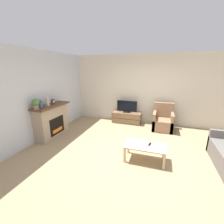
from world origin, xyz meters
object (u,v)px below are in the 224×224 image
at_px(mantel_vase_centre_left, 48,102).
at_px(tv_stand, 127,117).
at_px(fireplace, 52,120).
at_px(tv, 127,107).
at_px(mantel_clock, 53,102).
at_px(mantel_vase_left, 40,104).
at_px(armchair, 163,121).
at_px(coffee_table, 145,147).
at_px(remote, 150,144).
at_px(potted_plant, 36,103).

distance_m(mantel_vase_centre_left, tv_stand, 3.06).
height_order(fireplace, tv, fireplace).
bearing_deg(fireplace, mantel_vase_centre_left, -80.39).
xyz_separation_m(mantel_clock, tv_stand, (2.01, 1.86, -0.91)).
bearing_deg(mantel_vase_left, armchair, 32.03).
distance_m(mantel_vase_left, coffee_table, 3.13).
height_order(mantel_clock, tv_stand, mantel_clock).
relative_size(armchair, remote, 6.07).
bearing_deg(mantel_vase_centre_left, mantel_clock, 89.81).
height_order(mantel_vase_left, remote, mantel_vase_left).
xyz_separation_m(tv_stand, remote, (1.11, -2.39, 0.19)).
bearing_deg(tv_stand, mantel_vase_centre_left, -133.86).
xyz_separation_m(fireplace, mantel_clock, (0.02, 0.13, 0.59)).
xyz_separation_m(mantel_vase_centre_left, potted_plant, (0.00, -0.46, 0.04)).
height_order(coffee_table, remote, remote).
relative_size(mantel_clock, coffee_table, 0.16).
bearing_deg(tv_stand, mantel_clock, -137.19).
bearing_deg(tv, remote, -65.09).
xyz_separation_m(fireplace, potted_plant, (0.02, -0.56, 0.69)).
distance_m(mantel_vase_left, remote, 3.21).
bearing_deg(coffee_table, tv_stand, 112.27).
bearing_deg(tv_stand, potted_plant, -128.23).
relative_size(tv_stand, coffee_table, 1.20).
bearing_deg(mantel_vase_left, mantel_clock, 89.92).
height_order(fireplace, armchair, fireplace).
height_order(mantel_clock, potted_plant, potted_plant).
relative_size(mantel_vase_centre_left, tv, 0.33).
distance_m(fireplace, tv_stand, 2.86).
height_order(mantel_vase_left, potted_plant, potted_plant).
height_order(mantel_vase_left, coffee_table, mantel_vase_left).
xyz_separation_m(potted_plant, coffee_table, (3.02, 0.09, -0.87)).
bearing_deg(coffee_table, mantel_vase_left, 178.65).
xyz_separation_m(fireplace, coffee_table, (3.04, -0.47, -0.19)).
xyz_separation_m(mantel_clock, remote, (3.12, -0.52, -0.72)).
bearing_deg(remote, armchair, 94.50).
distance_m(armchair, coffee_table, 2.24).
relative_size(mantel_clock, tv_stand, 0.13).
bearing_deg(mantel_clock, fireplace, -97.56).
bearing_deg(mantel_vase_centre_left, tv_stand, 46.14).
relative_size(mantel_clock, remote, 0.97).
height_order(mantel_clock, armchair, mantel_clock).
distance_m(tv, remote, 2.64).
bearing_deg(armchair, fireplace, -153.09).
relative_size(tv_stand, armchair, 1.23).
height_order(fireplace, tv_stand, fireplace).
xyz_separation_m(mantel_vase_left, armchair, (3.42, 2.14, -0.86)).
relative_size(tv, remote, 5.22).
relative_size(mantel_vase_centre_left, remote, 1.72).
xyz_separation_m(potted_plant, armchair, (3.42, 2.30, -0.92)).
height_order(fireplace, potted_plant, potted_plant).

